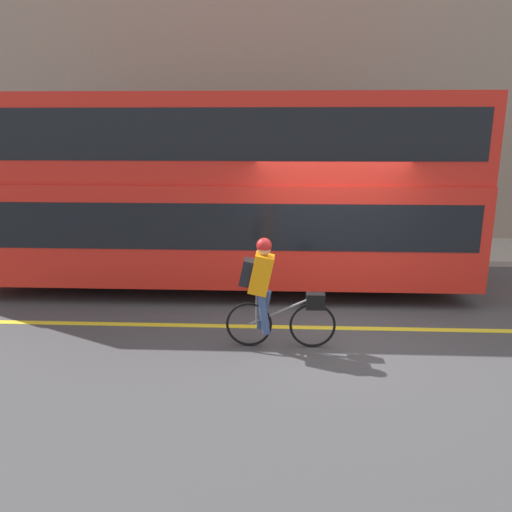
{
  "coord_description": "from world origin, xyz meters",
  "views": [
    {
      "loc": [
        -0.88,
        -7.19,
        3.01
      ],
      "look_at": [
        -1.24,
        0.68,
        1.0
      ],
      "focal_mm": 35.0,
      "sensor_mm": 36.0,
      "label": 1
    }
  ],
  "objects": [
    {
      "name": "sidewalk_curb",
      "position": [
        0.0,
        5.1,
        0.06
      ],
      "size": [
        60.0,
        2.5,
        0.12
      ],
      "color": "#A8A399",
      "rests_on": "ground_plane"
    },
    {
      "name": "bus",
      "position": [
        -2.0,
        2.25,
        2.01
      ],
      "size": [
        9.24,
        2.6,
        3.6
      ],
      "color": "black",
      "rests_on": "ground_plane"
    },
    {
      "name": "ground_plane",
      "position": [
        0.0,
        0.0,
        0.0
      ],
      "size": [
        80.0,
        80.0,
        0.0
      ],
      "primitive_type": "plane",
      "color": "#424244"
    },
    {
      "name": "building_facade",
      "position": [
        0.0,
        6.5,
        3.86
      ],
      "size": [
        60.0,
        0.3,
        7.72
      ],
      "color": "gray",
      "rests_on": "ground_plane"
    },
    {
      "name": "cyclist_on_bike",
      "position": [
        -1.0,
        -0.61,
        0.86
      ],
      "size": [
        1.55,
        0.32,
        1.58
      ],
      "color": "black",
      "rests_on": "ground_plane"
    },
    {
      "name": "road_center_line",
      "position": [
        0.0,
        0.1,
        0.0
      ],
      "size": [
        50.0,
        0.14,
        0.01
      ],
      "primitive_type": "cube",
      "color": "yellow",
      "rests_on": "ground_plane"
    }
  ]
}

